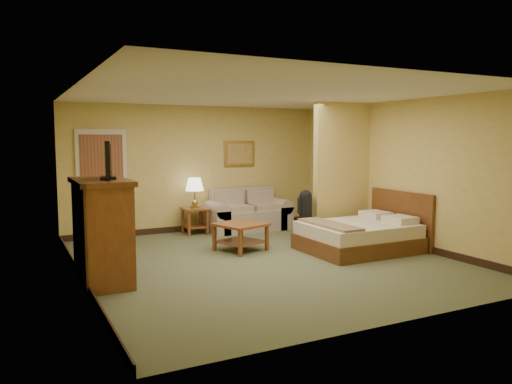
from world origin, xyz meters
TOP-DOWN VIEW (x-y plane):
  - floor at (0.00, 0.00)m, footprint 6.00×6.00m
  - ceiling at (0.00, 0.00)m, footprint 6.00×6.00m
  - back_wall at (0.00, 3.00)m, footprint 5.50×0.02m
  - left_wall at (-2.75, 0.00)m, footprint 0.02×6.00m
  - right_wall at (2.75, 0.00)m, footprint 0.02×6.00m
  - partition at (2.15, 0.93)m, footprint 1.20×0.15m
  - door at (-1.95, 2.96)m, footprint 0.94×0.16m
  - baseboard at (0.00, 2.99)m, footprint 5.50×0.02m
  - loveseat at (0.95, 2.57)m, footprint 1.76×0.82m
  - side_table at (-0.20, 2.65)m, footprint 0.48×0.48m
  - table_lamp at (-0.20, 2.65)m, footprint 0.37×0.37m
  - coffee_table at (-0.03, 0.83)m, footprint 0.94×0.94m
  - wall_picture at (0.95, 2.97)m, footprint 0.71×0.04m
  - dresser at (-2.48, -0.06)m, footprint 0.68×1.30m
  - tv at (-2.38, -0.06)m, footprint 0.26×0.81m
  - bed at (1.83, -0.10)m, footprint 1.89×1.53m
  - backpack at (1.34, 0.92)m, footprint 0.28×0.33m

SIDE VIEW (x-z plane):
  - floor at x=0.00m, z-range 0.00..0.00m
  - baseboard at x=0.00m, z-range 0.00..0.12m
  - bed at x=1.83m, z-range -0.22..0.77m
  - loveseat at x=0.95m, z-range -0.16..0.73m
  - coffee_table at x=-0.03m, z-range 0.10..0.58m
  - side_table at x=-0.20m, z-range 0.08..0.62m
  - dresser at x=-2.48m, z-range 0.01..1.39m
  - backpack at x=1.34m, z-range 0.50..0.99m
  - table_lamp at x=-0.20m, z-range 0.69..1.30m
  - door at x=-1.95m, z-range -0.02..2.08m
  - back_wall at x=0.00m, z-range 0.00..2.60m
  - left_wall at x=-2.75m, z-range 0.00..2.60m
  - right_wall at x=2.75m, z-range 0.00..2.60m
  - partition at x=2.15m, z-range 0.00..2.60m
  - wall_picture at x=0.95m, z-range 1.32..1.88m
  - tv at x=-2.38m, z-range 1.37..1.87m
  - ceiling at x=0.00m, z-range 2.60..2.60m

